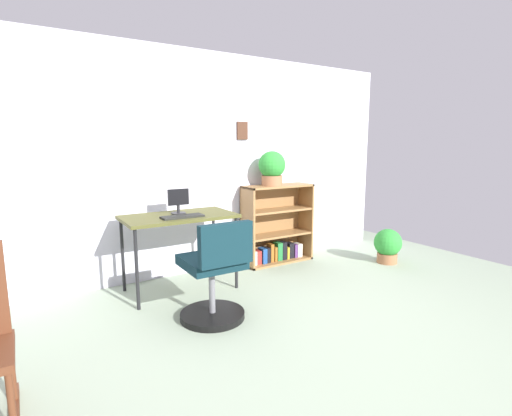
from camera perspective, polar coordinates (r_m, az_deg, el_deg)
name	(u,v)px	position (r m, az deg, el deg)	size (l,w,h in m)	color
ground_plane	(329,359)	(2.74, 10.75, -21.16)	(6.24, 6.24, 0.00)	#97A98F
wall_back	(195,164)	(4.20, -9.12, 6.44)	(5.20, 0.12, 2.36)	silver
desk	(179,221)	(3.69, -11.37, -1.95)	(1.03, 0.58, 0.73)	#4C4C21
monitor	(178,201)	(3.71, -11.46, 0.96)	(0.20, 0.14, 0.24)	#262628
keyboard	(182,217)	(3.54, -10.88, -1.25)	(0.38, 0.15, 0.02)	black
office_chair	(215,278)	(3.06, -6.12, -10.24)	(0.52, 0.55, 0.83)	black
bookshelf_low	(275,228)	(4.58, 2.90, -3.04)	(0.86, 0.30, 0.92)	olive
potted_plant_on_shelf	(272,168)	(4.38, 2.39, 6.02)	(0.31, 0.31, 0.39)	#9E6642
potted_plant_floor	(388,245)	(4.81, 18.98, -5.21)	(0.32, 0.32, 0.41)	#9E6642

